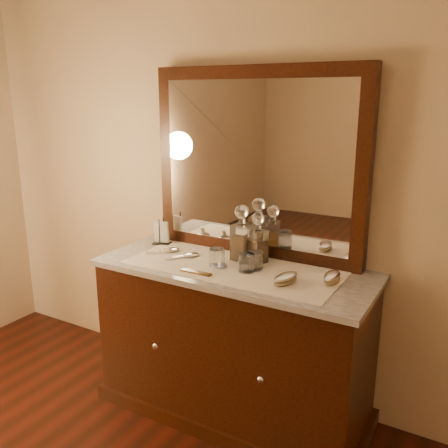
{
  "coord_description": "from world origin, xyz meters",
  "views": [
    {
      "loc": [
        1.11,
        -0.07,
        1.7
      ],
      "look_at": [
        0.0,
        1.85,
        1.1
      ],
      "focal_mm": 38.39,
      "sensor_mm": 36.0,
      "label": 1
    }
  ],
  "objects": [
    {
      "name": "pin_dish",
      "position": [
        -0.06,
        1.91,
        0.86
      ],
      "size": [
        0.08,
        0.08,
        0.01
      ],
      "primitive_type": "cylinder",
      "rotation": [
        0.0,
        0.0,
        0.03
      ],
      "color": "silver",
      "rests_on": "lace_runner"
    },
    {
      "name": "decanter_left",
      "position": [
        -0.01,
        2.06,
        0.97
      ],
      "size": [
        0.1,
        0.1,
        0.3
      ],
      "color": "#965915",
      "rests_on": "lace_runner"
    },
    {
      "name": "dresser_plinth",
      "position": [
        0.0,
        1.96,
        0.04
      ],
      "size": [
        1.46,
        0.59,
        0.08
      ],
      "primitive_type": "cube",
      "color": "black",
      "rests_on": "floor"
    },
    {
      "name": "knob_right",
      "position": [
        0.3,
        1.67,
        0.45
      ],
      "size": [
        0.04,
        0.04,
        0.04
      ],
      "primitive_type": "sphere",
      "color": "silver",
      "rests_on": "dresser_cabinet"
    },
    {
      "name": "brush_near",
      "position": [
        0.32,
        1.87,
        0.88
      ],
      "size": [
        0.1,
        0.17,
        0.04
      ],
      "color": "#94805B",
      "rests_on": "lace_runner"
    },
    {
      "name": "mirror_glass",
      "position": [
        0.0,
        2.17,
        1.35
      ],
      "size": [
        1.06,
        0.01,
        0.86
      ],
      "primitive_type": "cube",
      "color": "white",
      "rests_on": "marble_top"
    },
    {
      "name": "comb",
      "position": [
        -0.11,
        1.77,
        0.86
      ],
      "size": [
        0.17,
        0.03,
        0.01
      ],
      "primitive_type": "cube",
      "rotation": [
        0.0,
        0.0,
        0.02
      ],
      "color": "brown",
      "rests_on": "lace_runner"
    },
    {
      "name": "knob_left",
      "position": [
        -0.3,
        1.67,
        0.45
      ],
      "size": [
        0.04,
        0.04,
        0.04
      ],
      "primitive_type": "sphere",
      "color": "silver",
      "rests_on": "dresser_cabinet"
    },
    {
      "name": "dresser_cabinet",
      "position": [
        0.0,
        1.96,
        0.41
      ],
      "size": [
        1.4,
        0.55,
        0.82
      ],
      "primitive_type": "cube",
      "color": "black",
      "rests_on": "floor"
    },
    {
      "name": "hand_mirror_inner",
      "position": [
        -0.29,
        1.96,
        0.86
      ],
      "size": [
        0.14,
        0.19,
        0.02
      ],
      "color": "silver",
      "rests_on": "lace_runner"
    },
    {
      "name": "marble_top",
      "position": [
        0.0,
        1.96,
        0.83
      ],
      "size": [
        1.44,
        0.59,
        0.03
      ],
      "primitive_type": "cube",
      "color": "silver",
      "rests_on": "dresser_cabinet"
    },
    {
      "name": "napkin_rack",
      "position": [
        -0.56,
        2.08,
        0.91
      ],
      "size": [
        0.12,
        0.09,
        0.16
      ],
      "color": "black",
      "rests_on": "marble_top"
    },
    {
      "name": "mirror_frame",
      "position": [
        0.0,
        2.2,
        1.35
      ],
      "size": [
        1.2,
        0.08,
        1.0
      ],
      "primitive_type": "cube",
      "color": "black",
      "rests_on": "marble_top"
    },
    {
      "name": "tumblers",
      "position": [
        0.04,
        1.93,
        0.9
      ],
      "size": [
        0.27,
        0.13,
        0.09
      ],
      "color": "white",
      "rests_on": "lace_runner"
    },
    {
      "name": "lace_runner",
      "position": [
        0.0,
        1.94,
        0.85
      ],
      "size": [
        1.1,
        0.45,
        0.0
      ],
      "primitive_type": "cube",
      "color": "silver",
      "rests_on": "marble_top"
    },
    {
      "name": "decanter_right",
      "position": [
        0.08,
        2.07,
        0.96
      ],
      "size": [
        0.11,
        0.11,
        0.27
      ],
      "color": "#965915",
      "rests_on": "lace_runner"
    },
    {
      "name": "hand_mirror_outer",
      "position": [
        -0.43,
        1.98,
        0.86
      ],
      "size": [
        0.15,
        0.19,
        0.02
      ],
      "color": "silver",
      "rests_on": "lace_runner"
    },
    {
      "name": "brush_far",
      "position": [
        0.5,
        2.0,
        0.88
      ],
      "size": [
        0.08,
        0.16,
        0.04
      ],
      "color": "#94805B",
      "rests_on": "lace_runner"
    }
  ]
}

